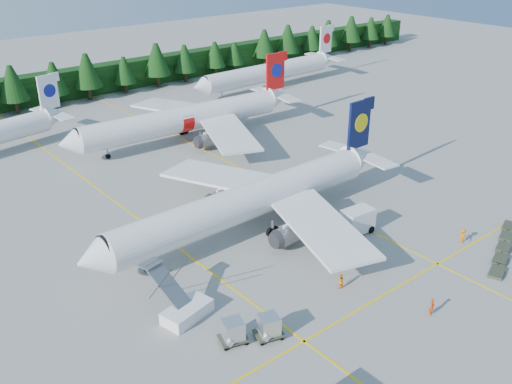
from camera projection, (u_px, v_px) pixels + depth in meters
ground at (359, 260)px, 62.57m from camera, size 320.00×320.00×0.00m
taxi_stripe_a at (155, 231)px, 68.52m from camera, size 0.25×120.00×0.01m
taxi_stripe_b at (279, 187)px, 80.00m from camera, size 0.25×120.00×0.01m
taxi_stripe_cross at (403, 284)px, 58.37m from camera, size 80.00×0.25×0.01m
treeline_hedge at (61, 85)px, 118.66m from camera, size 220.00×4.00×6.00m
airliner_navy at (242, 204)px, 66.57m from camera, size 42.73×35.16×12.43m
airliner_red at (179, 120)px, 95.10m from camera, size 42.73×35.11×12.42m
airliner_far_right at (264, 73)px, 125.58m from camera, size 40.52×5.30×11.78m
airstairs at (184, 308)px, 53.22m from camera, size 5.24×7.11×4.32m
service_truck at (350, 224)px, 67.01m from camera, size 6.34×2.73×2.98m
dolly_train at (504, 246)px, 64.33m from camera, size 13.14×6.43×0.13m
uld_pair at (251, 328)px, 49.98m from camera, size 5.76×4.03×1.90m
crew_a at (432, 307)px, 53.41m from camera, size 0.79×0.70×1.81m
crew_b at (340, 281)px, 57.42m from camera, size 0.82×0.66×1.59m
crew_c at (463, 236)px, 65.56m from camera, size 0.72×0.86×1.78m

